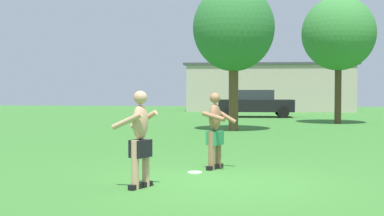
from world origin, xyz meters
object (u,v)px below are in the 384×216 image
at_px(frisbee, 195,172).
at_px(tree_right_field, 234,29).
at_px(car_black_near_post, 255,103).
at_px(player_near, 140,137).
at_px(player_in_green, 215,129).
at_px(tree_behind_players, 339,34).

relative_size(frisbee, tree_right_field, 0.05).
height_order(frisbee, car_black_near_post, car_black_near_post).
height_order(player_near, frisbee, player_near).
bearing_deg(player_in_green, tree_right_field, 90.42).
bearing_deg(player_in_green, tree_behind_players, 72.83).
height_order(player_in_green, tree_right_field, tree_right_field).
distance_m(player_in_green, frisbee, 1.06).
xyz_separation_m(player_near, player_in_green, (1.10, 2.30, -0.03)).
bearing_deg(frisbee, player_in_green, 57.46).
height_order(player_near, tree_right_field, tree_right_field).
xyz_separation_m(car_black_near_post, tree_right_field, (-0.78, -10.17, 3.20)).
xyz_separation_m(player_near, tree_right_field, (1.02, 12.52, 3.15)).
xyz_separation_m(player_near, frisbee, (0.73, 1.73, -0.86)).
bearing_deg(tree_behind_players, player_in_green, -107.17).
relative_size(player_near, car_black_near_post, 0.38).
relative_size(frisbee, tree_behind_players, 0.05).
height_order(car_black_near_post, tree_right_field, tree_right_field).
bearing_deg(car_black_near_post, player_near, -94.53).
bearing_deg(tree_behind_players, tree_right_field, -134.46).
xyz_separation_m(player_near, car_black_near_post, (1.80, 22.69, -0.04)).
xyz_separation_m(player_in_green, car_black_near_post, (0.70, 20.40, -0.01)).
distance_m(frisbee, tree_right_field, 11.52).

